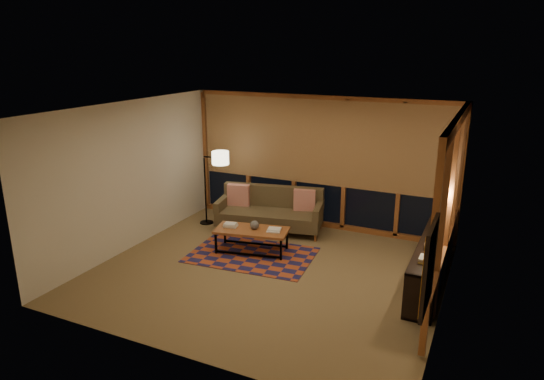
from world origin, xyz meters
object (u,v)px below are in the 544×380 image
at_px(coffee_table, 252,240).
at_px(bookshelf, 432,260).
at_px(sofa, 270,211).
at_px(floor_lamp, 205,187).

distance_m(coffee_table, bookshelf, 3.12).
xyz_separation_m(coffee_table, bookshelf, (3.11, 0.23, 0.13)).
bearing_deg(bookshelf, coffee_table, -175.85).
bearing_deg(coffee_table, bookshelf, -7.20).
distance_m(sofa, floor_lamp, 1.46).
bearing_deg(sofa, coffee_table, -93.20).
bearing_deg(sofa, floor_lamp, 175.27).
distance_m(coffee_table, floor_lamp, 1.91).
height_order(coffee_table, floor_lamp, floor_lamp).
relative_size(coffee_table, floor_lamp, 0.83).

